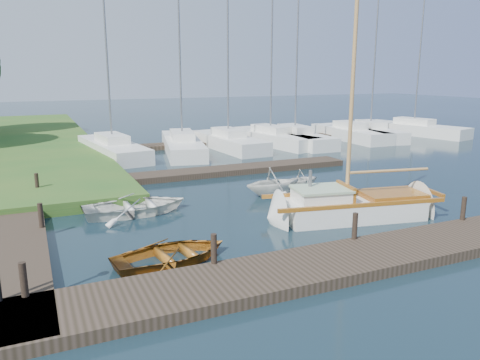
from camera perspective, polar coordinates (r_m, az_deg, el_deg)
name	(u,v)px	position (r m, az deg, el deg)	size (l,w,h in m)	color
ground	(240,210)	(17.95, 0.00, -3.74)	(160.00, 160.00, 0.00)	black
near_dock	(332,264)	(12.98, 11.13, -9.97)	(18.00, 2.20, 0.30)	#2E2519
left_dock	(10,218)	(18.39, -26.26, -4.22)	(2.20, 18.00, 0.30)	#2E2519
far_dock	(224,171)	(24.47, -1.99, 1.14)	(14.00, 1.60, 0.30)	#2E2519
pontoon	(273,139)	(36.33, 4.01, 4.99)	(30.00, 1.60, 0.30)	#2E2519
mooring_post_0	(24,280)	(11.57, -24.88, -10.95)	(0.16, 0.16, 0.80)	black
mooring_post_1	(214,249)	(12.26, -3.20, -8.37)	(0.16, 0.16, 0.80)	black
mooring_post_2	(355,226)	(14.39, 13.83, -5.46)	(0.16, 0.16, 0.80)	black
mooring_post_3	(463,208)	(17.45, 25.59, -3.14)	(0.16, 0.16, 0.80)	black
mooring_post_4	(41,215)	(16.29, -23.12, -3.98)	(0.16, 0.16, 0.80)	black
mooring_post_5	(37,183)	(21.14, -23.52, -0.30)	(0.16, 0.16, 0.80)	black
sailboat	(355,208)	(17.51, 13.88, -3.38)	(7.39, 3.27, 9.83)	white
dinghy	(172,250)	(13.25, -8.31, -8.48)	(2.35, 3.29, 0.68)	brown
tender_a	(136,203)	(17.87, -12.62, -2.81)	(2.73, 3.82, 0.79)	white
tender_b	(273,180)	(20.06, 4.09, -0.02)	(2.18, 2.52, 1.33)	white
tender_d	(302,177)	(21.72, 7.57, 0.38)	(1.53, 1.78, 0.94)	white
marina_boat_0	(112,147)	(30.63, -15.28, 3.87)	(3.31, 9.04, 10.76)	white
marina_boat_1	(182,144)	(31.33, -7.05, 4.42)	(4.12, 9.63, 11.18)	white
marina_boat_2	(228,141)	(32.50, -1.43, 4.83)	(2.67, 8.35, 11.31)	white
marina_boat_3	(270,137)	(34.54, 3.73, 5.30)	(3.69, 9.01, 12.35)	white
marina_boat_4	(295,137)	(34.81, 6.71, 5.27)	(2.35, 8.53, 10.09)	white
marina_boat_5	(350,132)	(38.05, 13.25, 5.67)	(2.46, 8.14, 10.14)	white
marina_boat_6	(370,131)	(39.20, 15.60, 5.75)	(3.78, 8.41, 10.54)	white
marina_boat_7	(414,128)	(42.68, 20.43, 5.98)	(4.35, 9.44, 12.42)	white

